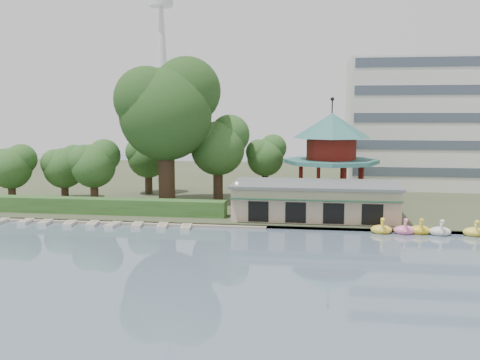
% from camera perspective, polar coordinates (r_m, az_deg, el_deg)
% --- Properties ---
extents(ground_plane, '(220.00, 220.00, 0.00)m').
position_cam_1_polar(ground_plane, '(41.51, -6.36, -9.99)').
color(ground_plane, slate).
rests_on(ground_plane, ground).
extents(shore, '(220.00, 70.00, 0.40)m').
position_cam_1_polar(shore, '(91.70, 1.77, -0.26)').
color(shore, '#424930').
rests_on(shore, ground).
extents(embankment, '(220.00, 0.60, 0.30)m').
position_cam_1_polar(embankment, '(57.84, -2.07, -4.82)').
color(embankment, gray).
rests_on(embankment, ground).
extents(dock, '(34.00, 1.60, 0.24)m').
position_cam_1_polar(dock, '(60.99, -13.28, -4.41)').
color(dock, gray).
rests_on(dock, ground).
extents(boathouse, '(18.60, 9.39, 3.90)m').
position_cam_1_polar(boathouse, '(61.13, 7.98, -2.11)').
color(boathouse, tan).
rests_on(boathouse, shore).
extents(pavilion, '(12.40, 12.40, 13.50)m').
position_cam_1_polar(pavilion, '(70.53, 9.71, 3.30)').
color(pavilion, tan).
rests_on(pavilion, shore).
extents(office_building, '(38.00, 18.00, 20.00)m').
position_cam_1_polar(office_building, '(90.26, 22.74, 5.13)').
color(office_building, silver).
rests_on(office_building, shore).
extents(broadcast_tower, '(8.00, 8.00, 96.00)m').
position_cam_1_polar(broadcast_tower, '(187.04, -8.33, 13.92)').
color(broadcast_tower, silver).
rests_on(broadcast_tower, ground).
extents(hedge, '(30.00, 2.00, 1.80)m').
position_cam_1_polar(hedge, '(64.90, -14.72, -2.69)').
color(hedge, '#325D26').
rests_on(hedge, shore).
extents(lamp_post, '(0.36, 0.36, 4.28)m').
position_cam_1_polar(lamp_post, '(58.67, -0.35, -1.48)').
color(lamp_post, black).
rests_on(lamp_post, shore).
extents(big_tree, '(12.97, 12.09, 18.96)m').
position_cam_1_polar(big_tree, '(69.16, -7.79, 7.76)').
color(big_tree, '#3A281C').
rests_on(big_tree, shore).
extents(small_trees, '(38.81, 15.90, 11.51)m').
position_cam_1_polar(small_trees, '(73.62, -9.91, 2.61)').
color(small_trees, '#3A281C').
rests_on(small_trees, shore).
extents(swan_boats, '(17.54, 2.13, 1.92)m').
position_cam_1_polar(swan_boats, '(58.08, 22.79, -5.10)').
color(swan_boats, yellow).
rests_on(swan_boats, ground).
extents(moored_rowboats, '(24.99, 2.76, 0.36)m').
position_cam_1_polar(moored_rowboats, '(60.99, -16.67, -4.47)').
color(moored_rowboats, beige).
rests_on(moored_rowboats, ground).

